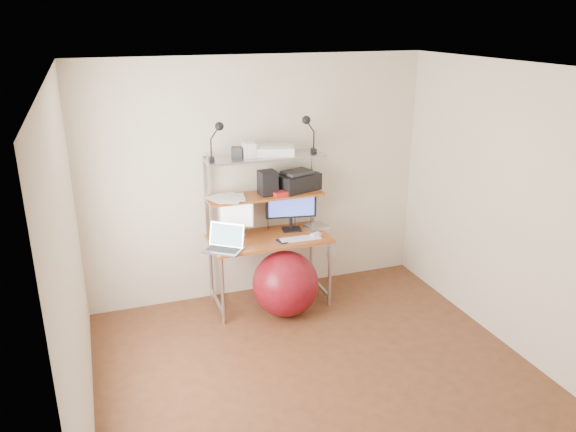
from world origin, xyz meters
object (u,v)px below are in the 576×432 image
monitor_silver (236,218)px  laptop (225,244)px  printer (297,181)px  monitor_black (291,205)px  exercise_ball (285,284)px

monitor_silver → laptop: (-0.18, -0.27, -0.16)m
monitor_silver → laptop: size_ratio=0.89×
monitor_silver → printer: bearing=24.8°
monitor_black → printer: size_ratio=1.07×
monitor_silver → monitor_black: monitor_black is taller
printer → exercise_ball: size_ratio=0.74×
monitor_silver → monitor_black: (0.59, 0.02, 0.06)m
printer → monitor_black: bearing=-170.5°
laptop → printer: bearing=58.2°
monitor_silver → monitor_black: bearing=21.3°
monitor_black → exercise_ball: (-0.20, -0.40, -0.67)m
printer → exercise_ball: printer is taller
laptop → monitor_silver: bearing=92.7°
monitor_silver → exercise_ball: size_ratio=0.60×
monitor_silver → laptop: monitor_silver is taller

